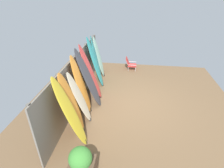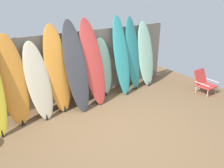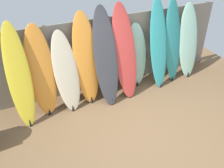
{
  "view_description": "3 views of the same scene",
  "coord_description": "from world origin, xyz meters",
  "px_view_note": "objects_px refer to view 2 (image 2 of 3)",
  "views": [
    {
      "loc": [
        -5.48,
        -0.02,
        3.87
      ],
      "look_at": [
        -0.19,
        0.7,
        0.88
      ],
      "focal_mm": 28.0,
      "sensor_mm": 36.0,
      "label": 1
    },
    {
      "loc": [
        -2.4,
        -3.1,
        2.71
      ],
      "look_at": [
        0.26,
        0.74,
        0.74
      ],
      "focal_mm": 35.0,
      "sensor_mm": 36.0,
      "label": 2
    },
    {
      "loc": [
        -2.15,
        -3.07,
        3.65
      ],
      "look_at": [
        -0.39,
        0.89,
        0.76
      ],
      "focal_mm": 40.0,
      "sensor_mm": 36.0,
      "label": 3
    }
  ],
  "objects_px": {
    "surfboard_charcoal_4": "(76,67)",
    "surfboard_teal_7": "(121,56)",
    "surfboard_cream_2": "(38,82)",
    "surfboard_seafoam_9": "(146,55)",
    "surfboard_red_5": "(93,62)",
    "surfboard_orange_1": "(13,81)",
    "beach_chair": "(204,82)",
    "surfboard_teal_8": "(133,54)",
    "surfboard_orange_3": "(57,70)",
    "surfboard_seafoam_6": "(103,67)"
  },
  "relations": [
    {
      "from": "surfboard_charcoal_4",
      "to": "surfboard_seafoam_6",
      "type": "relative_size",
      "value": 1.33
    },
    {
      "from": "surfboard_charcoal_4",
      "to": "surfboard_teal_7",
      "type": "distance_m",
      "value": 1.43
    },
    {
      "from": "surfboard_teal_8",
      "to": "surfboard_teal_7",
      "type": "bearing_deg",
      "value": -172.59
    },
    {
      "from": "beach_chair",
      "to": "surfboard_seafoam_9",
      "type": "bearing_deg",
      "value": 104.79
    },
    {
      "from": "surfboard_orange_1",
      "to": "beach_chair",
      "type": "xyz_separation_m",
      "value": [
        4.8,
        -1.44,
        -0.64
      ]
    },
    {
      "from": "surfboard_teal_8",
      "to": "beach_chair",
      "type": "relative_size",
      "value": 3.26
    },
    {
      "from": "surfboard_red_5",
      "to": "surfboard_teal_7",
      "type": "relative_size",
      "value": 0.99
    },
    {
      "from": "surfboard_seafoam_6",
      "to": "surfboard_teal_7",
      "type": "xyz_separation_m",
      "value": [
        0.52,
        -0.16,
        0.27
      ]
    },
    {
      "from": "surfboard_charcoal_4",
      "to": "surfboard_orange_3",
      "type": "bearing_deg",
      "value": 161.23
    },
    {
      "from": "surfboard_seafoam_6",
      "to": "surfboard_orange_1",
      "type": "bearing_deg",
      "value": -177.03
    },
    {
      "from": "surfboard_teal_7",
      "to": "surfboard_teal_8",
      "type": "relative_size",
      "value": 1.03
    },
    {
      "from": "surfboard_cream_2",
      "to": "surfboard_teal_8",
      "type": "distance_m",
      "value": 2.82
    },
    {
      "from": "surfboard_orange_1",
      "to": "surfboard_teal_8",
      "type": "xyz_separation_m",
      "value": [
        3.32,
        0.02,
        0.07
      ]
    },
    {
      "from": "surfboard_teal_7",
      "to": "surfboard_red_5",
      "type": "bearing_deg",
      "value": -177.8
    },
    {
      "from": "surfboard_seafoam_9",
      "to": "surfboard_seafoam_6",
      "type": "bearing_deg",
      "value": 175.74
    },
    {
      "from": "surfboard_teal_7",
      "to": "surfboard_teal_8",
      "type": "distance_m",
      "value": 0.47
    },
    {
      "from": "surfboard_charcoal_4",
      "to": "surfboard_teal_7",
      "type": "bearing_deg",
      "value": 3.2
    },
    {
      "from": "surfboard_cream_2",
      "to": "surfboard_teal_7",
      "type": "bearing_deg",
      "value": 0.5
    },
    {
      "from": "surfboard_teal_7",
      "to": "surfboard_teal_8",
      "type": "xyz_separation_m",
      "value": [
        0.47,
        0.06,
        -0.03
      ]
    },
    {
      "from": "surfboard_orange_1",
      "to": "surfboard_cream_2",
      "type": "distance_m",
      "value": 0.52
    },
    {
      "from": "surfboard_red_5",
      "to": "surfboard_teal_7",
      "type": "xyz_separation_m",
      "value": [
        0.94,
        0.04,
        0.01
      ]
    },
    {
      "from": "surfboard_cream_2",
      "to": "surfboard_seafoam_9",
      "type": "distance_m",
      "value": 3.31
    },
    {
      "from": "surfboard_cream_2",
      "to": "surfboard_red_5",
      "type": "xyz_separation_m",
      "value": [
        1.41,
        -0.02,
        0.2
      ]
    },
    {
      "from": "surfboard_teal_8",
      "to": "surfboard_charcoal_4",
      "type": "bearing_deg",
      "value": -175.76
    },
    {
      "from": "surfboard_teal_8",
      "to": "surfboard_orange_3",
      "type": "bearing_deg",
      "value": 179.96
    },
    {
      "from": "surfboard_cream_2",
      "to": "surfboard_charcoal_4",
      "type": "distance_m",
      "value": 0.93
    },
    {
      "from": "surfboard_red_5",
      "to": "surfboard_seafoam_9",
      "type": "bearing_deg",
      "value": 2.64
    },
    {
      "from": "surfboard_cream_2",
      "to": "surfboard_red_5",
      "type": "height_order",
      "value": "surfboard_red_5"
    },
    {
      "from": "beach_chair",
      "to": "surfboard_orange_3",
      "type": "bearing_deg",
      "value": 139.69
    },
    {
      "from": "surfboard_charcoal_4",
      "to": "beach_chair",
      "type": "height_order",
      "value": "surfboard_charcoal_4"
    },
    {
      "from": "surfboard_orange_3",
      "to": "surfboard_red_5",
      "type": "xyz_separation_m",
      "value": [
        0.91,
        -0.1,
        0.04
      ]
    },
    {
      "from": "surfboard_cream_2",
      "to": "surfboard_seafoam_6",
      "type": "xyz_separation_m",
      "value": [
        1.83,
        0.18,
        -0.06
      ]
    },
    {
      "from": "surfboard_teal_7",
      "to": "surfboard_charcoal_4",
      "type": "bearing_deg",
      "value": -176.8
    },
    {
      "from": "surfboard_cream_2",
      "to": "surfboard_red_5",
      "type": "bearing_deg",
      "value": -0.62
    },
    {
      "from": "surfboard_charcoal_4",
      "to": "surfboard_red_5",
      "type": "height_order",
      "value": "surfboard_red_5"
    },
    {
      "from": "surfboard_orange_3",
      "to": "surfboard_teal_7",
      "type": "relative_size",
      "value": 0.96
    },
    {
      "from": "surfboard_teal_8",
      "to": "surfboard_seafoam_9",
      "type": "height_order",
      "value": "surfboard_teal_8"
    },
    {
      "from": "surfboard_orange_3",
      "to": "surfboard_red_5",
      "type": "distance_m",
      "value": 0.92
    },
    {
      "from": "surfboard_seafoam_6",
      "to": "surfboard_seafoam_9",
      "type": "relative_size",
      "value": 0.83
    },
    {
      "from": "surfboard_charcoal_4",
      "to": "beach_chair",
      "type": "distance_m",
      "value": 3.7
    },
    {
      "from": "surfboard_teal_8",
      "to": "beach_chair",
      "type": "xyz_separation_m",
      "value": [
        1.48,
        -1.46,
        -0.72
      ]
    },
    {
      "from": "surfboard_red_5",
      "to": "surfboard_teal_7",
      "type": "height_order",
      "value": "surfboard_teal_7"
    },
    {
      "from": "surfboard_red_5",
      "to": "surfboard_cream_2",
      "type": "bearing_deg",
      "value": 179.38
    },
    {
      "from": "surfboard_teal_7",
      "to": "beach_chair",
      "type": "relative_size",
      "value": 3.35
    },
    {
      "from": "surfboard_orange_3",
      "to": "beach_chair",
      "type": "bearing_deg",
      "value": -21.05
    },
    {
      "from": "surfboard_orange_1",
      "to": "surfboard_seafoam_9",
      "type": "height_order",
      "value": "surfboard_orange_1"
    },
    {
      "from": "beach_chair",
      "to": "surfboard_red_5",
      "type": "bearing_deg",
      "value": 135.43
    },
    {
      "from": "surfboard_cream_2",
      "to": "surfboard_teal_8",
      "type": "height_order",
      "value": "surfboard_teal_8"
    },
    {
      "from": "surfboard_charcoal_4",
      "to": "surfboard_teal_7",
      "type": "xyz_separation_m",
      "value": [
        1.43,
        0.08,
        0.02
      ]
    },
    {
      "from": "surfboard_orange_1",
      "to": "surfboard_orange_3",
      "type": "relative_size",
      "value": 0.94
    }
  ]
}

